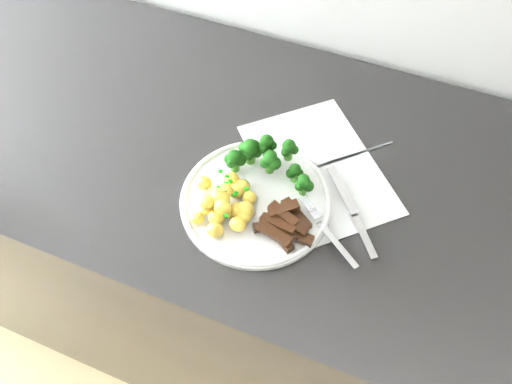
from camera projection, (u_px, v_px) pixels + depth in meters
counter at (290, 284)px, 1.25m from camera, size 2.46×0.61×0.92m
recipe_paper at (318, 168)px, 0.88m from camera, size 0.34×0.34×0.00m
plate at (256, 200)px, 0.83m from camera, size 0.25×0.25×0.01m
broccoli at (267, 158)px, 0.84m from camera, size 0.16×0.08×0.06m
potatoes at (226, 204)px, 0.81m from camera, size 0.11×0.12×0.04m
beef_strips at (284, 225)px, 0.79m from camera, size 0.10×0.10×0.03m
fork at (329, 234)px, 0.79m from camera, size 0.12×0.10×0.01m
knife at (357, 222)px, 0.81m from camera, size 0.13×0.15×0.02m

